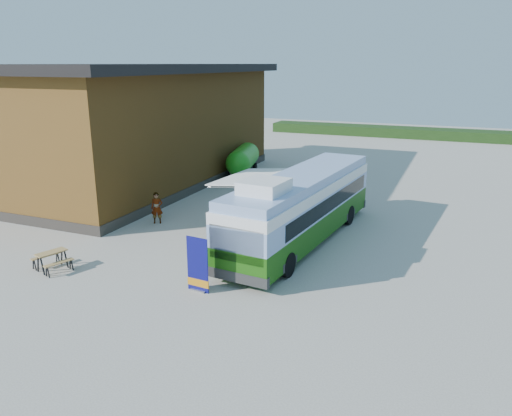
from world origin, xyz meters
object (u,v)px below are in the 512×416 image
at_px(picnic_table, 52,256).
at_px(person_b, 230,217).
at_px(person_a, 157,208).
at_px(bus, 302,205).
at_px(banner, 198,270).
at_px(slurry_tanker, 243,159).

xyz_separation_m(picnic_table, person_b, (4.46, 6.29, 0.31)).
bearing_deg(person_a, picnic_table, -122.22).
height_order(bus, banner, bus).
xyz_separation_m(person_a, slurry_tanker, (-0.46, 11.36, 0.41)).
bearing_deg(slurry_tanker, picnic_table, -103.50).
distance_m(person_a, slurry_tanker, 11.38).
height_order(bus, person_a, bus).
height_order(person_b, slurry_tanker, slurry_tanker).
bearing_deg(bus, person_a, -172.75).
relative_size(person_a, person_b, 0.92).
height_order(banner, slurry_tanker, slurry_tanker).
bearing_deg(picnic_table, person_b, 73.36).
distance_m(bus, banner, 6.42).
distance_m(person_a, person_b, 4.00).
height_order(picnic_table, slurry_tanker, slurry_tanker).
relative_size(bus, picnic_table, 7.37).
bearing_deg(slurry_tanker, banner, -84.33).
height_order(picnic_table, person_b, person_b).
relative_size(bus, banner, 5.87).
relative_size(person_b, slurry_tanker, 0.31).
xyz_separation_m(bus, person_b, (-3.28, -0.31, -0.82)).
height_order(person_a, slurry_tanker, slurry_tanker).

